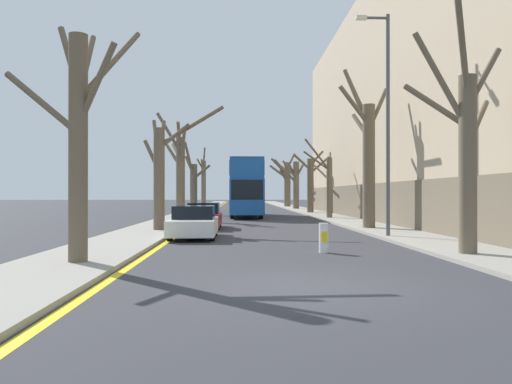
# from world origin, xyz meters

# --- Properties ---
(ground_plane) EXTENTS (300.00, 300.00, 0.00)m
(ground_plane) POSITION_xyz_m (0.00, 0.00, 0.00)
(ground_plane) COLOR #333338
(sidewalk_left) EXTENTS (2.86, 120.00, 0.12)m
(sidewalk_left) POSITION_xyz_m (-5.75, 50.00, 0.06)
(sidewalk_left) COLOR gray
(sidewalk_left) RESTS_ON ground
(sidewalk_right) EXTENTS (2.86, 120.00, 0.12)m
(sidewalk_right) POSITION_xyz_m (5.75, 50.00, 0.06)
(sidewalk_right) COLOR gray
(sidewalk_right) RESTS_ON ground
(building_facade_right) EXTENTS (10.08, 43.63, 15.99)m
(building_facade_right) POSITION_xyz_m (12.17, 25.63, 7.98)
(building_facade_right) COLOR tan
(building_facade_right) RESTS_ON ground
(kerb_line_stripe) EXTENTS (0.24, 120.00, 0.01)m
(kerb_line_stripe) POSITION_xyz_m (-4.14, 50.00, 0.00)
(kerb_line_stripe) COLOR yellow
(kerb_line_stripe) RESTS_ON ground
(street_tree_left_0) EXTENTS (3.04, 3.09, 6.77)m
(street_tree_left_0) POSITION_xyz_m (-5.46, 3.04, 3.39)
(street_tree_left_0) COLOR brown
(street_tree_left_0) RESTS_ON ground
(street_tree_left_1) EXTENTS (4.05, 1.45, 6.17)m
(street_tree_left_1) POSITION_xyz_m (-5.10, 14.32, 2.97)
(street_tree_left_1) COLOR brown
(street_tree_left_1) RESTS_ON ground
(street_tree_left_2) EXTENTS (2.27, 3.10, 7.49)m
(street_tree_left_2) POSITION_xyz_m (-5.49, 24.94, 3.40)
(street_tree_left_2) COLOR brown
(street_tree_left_2) RESTS_ON ground
(street_tree_left_3) EXTENTS (2.47, 2.46, 6.38)m
(street_tree_left_3) POSITION_xyz_m (-5.41, 34.77, 2.62)
(street_tree_left_3) COLOR brown
(street_tree_left_3) RESTS_ON ground
(street_tree_left_4) EXTENTS (0.99, 1.71, 6.92)m
(street_tree_left_4) POSITION_xyz_m (-5.27, 45.44, 3.05)
(street_tree_left_4) COLOR brown
(street_tree_left_4) RESTS_ON ground
(street_tree_right_0) EXTENTS (3.01, 3.15, 7.17)m
(street_tree_right_0) POSITION_xyz_m (5.18, 4.35, 3.18)
(street_tree_right_0) COLOR brown
(street_tree_right_0) RESTS_ON ground
(street_tree_right_1) EXTENTS (2.91, 2.40, 8.48)m
(street_tree_right_1) POSITION_xyz_m (5.21, 15.50, 3.87)
(street_tree_right_1) COLOR brown
(street_tree_right_1) RESTS_ON ground
(street_tree_right_2) EXTENTS (2.51, 3.06, 5.82)m
(street_tree_right_2) POSITION_xyz_m (5.13, 26.45, 2.69)
(street_tree_right_2) COLOR brown
(street_tree_right_2) RESTS_ON ground
(street_tree_right_3) EXTENTS (4.11, 3.49, 5.99)m
(street_tree_right_3) POSITION_xyz_m (5.45, 36.99, 3.00)
(street_tree_right_3) COLOR brown
(street_tree_right_3) RESTS_ON ground
(street_tree_right_4) EXTENTS (3.49, 1.84, 6.02)m
(street_tree_right_4) POSITION_xyz_m (5.31, 49.02, 3.16)
(street_tree_right_4) COLOR brown
(street_tree_right_4) RESTS_ON ground
(street_tree_right_5) EXTENTS (3.83, 3.49, 7.69)m
(street_tree_right_5) POSITION_xyz_m (5.31, 59.51, 3.60)
(street_tree_right_5) COLOR brown
(street_tree_right_5) RESTS_ON ground
(double_decker_bus) EXTENTS (2.51, 11.02, 4.48)m
(double_decker_bus) POSITION_xyz_m (-0.79, 30.43, 2.53)
(double_decker_bus) COLOR #19519E
(double_decker_bus) RESTS_ON ground
(parked_car_0) EXTENTS (1.85, 4.18, 1.34)m
(parked_car_0) POSITION_xyz_m (-3.24, 10.94, 0.64)
(parked_car_0) COLOR silver
(parked_car_0) RESTS_ON ground
(parked_car_1) EXTENTS (1.80, 4.26, 1.37)m
(parked_car_1) POSITION_xyz_m (-3.24, 16.76, 0.65)
(parked_car_1) COLOR maroon
(parked_car_1) RESTS_ON ground
(lamp_post) EXTENTS (1.40, 0.20, 9.22)m
(lamp_post) POSITION_xyz_m (4.66, 10.42, 5.08)
(lamp_post) COLOR #4C4F54
(lamp_post) RESTS_ON ground
(traffic_bollard) EXTENTS (0.29, 0.30, 0.92)m
(traffic_bollard) POSITION_xyz_m (1.25, 5.59, 0.46)
(traffic_bollard) COLOR white
(traffic_bollard) RESTS_ON ground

